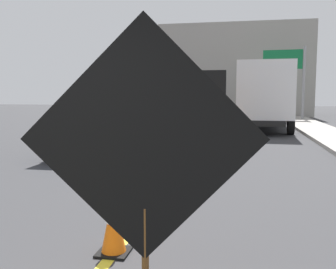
{
  "coord_description": "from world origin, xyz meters",
  "views": [
    {
      "loc": [
        1.41,
        0.07,
        1.81
      ],
      "look_at": [
        0.31,
        5.61,
        1.2
      ],
      "focal_mm": 40.21,
      "sensor_mm": 36.0,
      "label": 1
    }
  ],
  "objects": [
    {
      "name": "lane_center_stripe",
      "position": [
        0.0,
        6.0,
        0.0
      ],
      "size": [
        0.14,
        36.0,
        0.01
      ],
      "primitive_type": "cube",
      "color": "yellow",
      "rests_on": "ground"
    },
    {
      "name": "roadwork_sign",
      "position": [
        0.78,
        2.44,
        1.47
      ],
      "size": [
        1.61,
        0.31,
        2.33
      ],
      "color": "#593819",
      "rests_on": "ground"
    },
    {
      "name": "arrow_board_trailer",
      "position": [
        -0.0,
        14.32,
        0.48
      ],
      "size": [
        1.6,
        1.81,
        2.7
      ],
      "color": "orange",
      "rests_on": "ground"
    },
    {
      "name": "box_truck",
      "position": [
        2.45,
        19.6,
        1.78
      ],
      "size": [
        2.78,
        7.17,
        3.25
      ],
      "color": "black",
      "rests_on": "ground"
    },
    {
      "name": "pickup_car",
      "position": [
        -2.77,
        11.28,
        0.7
      ],
      "size": [
        2.13,
        4.92,
        1.38
      ],
      "color": "navy",
      "rests_on": "ground"
    },
    {
      "name": "highway_guide_sign",
      "position": [
        4.65,
        26.95,
        3.42
      ],
      "size": [
        2.78,
        0.35,
        5.0
      ],
      "color": "gray",
      "rests_on": "ground"
    },
    {
      "name": "far_building_block",
      "position": [
        0.71,
        34.25,
        3.73
      ],
      "size": [
        12.33,
        7.28,
        7.47
      ],
      "primitive_type": "cube",
      "color": "gray",
      "rests_on": "ground"
    },
    {
      "name": "traffic_cone_near_sign",
      "position": [
        0.0,
        3.99,
        0.35
      ],
      "size": [
        0.36,
        0.36,
        0.72
      ],
      "color": "black",
      "rests_on": "ground"
    },
    {
      "name": "traffic_cone_mid_lane",
      "position": [
        -0.07,
        6.51,
        0.33
      ],
      "size": [
        0.36,
        0.36,
        0.67
      ],
      "color": "black",
      "rests_on": "ground"
    },
    {
      "name": "traffic_cone_far_lane",
      "position": [
        -0.04,
        9.26,
        0.33
      ],
      "size": [
        0.36,
        0.36,
        0.66
      ],
      "color": "black",
      "rests_on": "ground"
    },
    {
      "name": "traffic_cone_curbside",
      "position": [
        0.07,
        12.04,
        0.34
      ],
      "size": [
        0.36,
        0.36,
        0.69
      ],
      "color": "black",
      "rests_on": "ground"
    }
  ]
}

